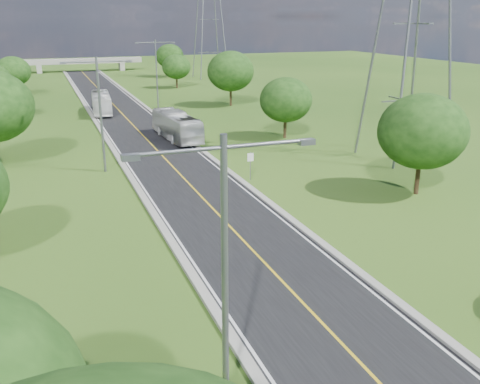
{
  "coord_description": "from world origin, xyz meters",
  "views": [
    {
      "loc": [
        -10.87,
        -2.33,
        13.22
      ],
      "look_at": [
        0.04,
        26.72,
        3.0
      ],
      "focal_mm": 40.0,
      "sensor_mm": 36.0,
      "label": 1
    }
  ],
  "objects": [
    {
      "name": "overpass",
      "position": [
        0.0,
        140.0,
        2.41
      ],
      "size": [
        30.0,
        3.0,
        3.2
      ],
      "color": "gray",
      "rests_on": "ground"
    },
    {
      "name": "tree_rf",
      "position": [
        18.0,
        120.0,
        4.64
      ],
      "size": [
        6.3,
        6.3,
        7.33
      ],
      "color": "black",
      "rests_on": "ground"
    },
    {
      "name": "power_tower_near",
      "position": [
        22.0,
        40.0,
        14.01
      ],
      "size": [
        9.0,
        6.4,
        28.0
      ],
      "color": "slate",
      "rests_on": "ground"
    },
    {
      "name": "tree_le",
      "position": [
        -14.5,
        98.0,
        4.33
      ],
      "size": [
        5.88,
        5.88,
        6.84
      ],
      "color": "black",
      "rests_on": "ground"
    },
    {
      "name": "curb_right",
      "position": [
        4.25,
        66.0,
        0.11
      ],
      "size": [
        0.5,
        150.0,
        0.22
      ],
      "primitive_type": "cube",
      "color": "gray",
      "rests_on": "ground"
    },
    {
      "name": "bus_outbound",
      "position": [
        3.2,
        55.33,
        1.58
      ],
      "size": [
        3.34,
        11.1,
        3.05
      ],
      "primitive_type": "imported",
      "rotation": [
        0.0,
        0.0,
        3.21
      ],
      "color": "silver",
      "rests_on": "road"
    },
    {
      "name": "tree_rc",
      "position": [
        15.0,
        52.0,
        4.33
      ],
      "size": [
        5.88,
        5.88,
        6.84
      ],
      "color": "black",
      "rests_on": "ground"
    },
    {
      "name": "power_tower_far",
      "position": [
        26.0,
        115.0,
        14.01
      ],
      "size": [
        9.0,
        6.4,
        28.0
      ],
      "color": "slate",
      "rests_on": "ground"
    },
    {
      "name": "streetlight_far_right",
      "position": [
        6.0,
        78.0,
        5.94
      ],
      "size": [
        5.9,
        0.25,
        10.0
      ],
      "color": "slate",
      "rests_on": "ground"
    },
    {
      "name": "tree_rb",
      "position": [
        16.0,
        30.0,
        4.95
      ],
      "size": [
        6.72,
        6.72,
        7.82
      ],
      "color": "black",
      "rests_on": "ground"
    },
    {
      "name": "streetlight_mid_left",
      "position": [
        -6.0,
        45.0,
        5.94
      ],
      "size": [
        5.9,
        0.25,
        10.0
      ],
      "color": "slate",
      "rests_on": "ground"
    },
    {
      "name": "bus_inbound",
      "position": [
        -2.59,
        75.95,
        1.51
      ],
      "size": [
        3.28,
        10.57,
        2.9
      ],
      "primitive_type": "imported",
      "rotation": [
        0.0,
        0.0,
        -0.08
      ],
      "color": "white",
      "rests_on": "road"
    },
    {
      "name": "road",
      "position": [
        0.0,
        66.0,
        0.03
      ],
      "size": [
        8.0,
        150.0,
        0.06
      ],
      "primitive_type": "cube",
      "color": "black",
      "rests_on": "ground"
    },
    {
      "name": "ground",
      "position": [
        0.0,
        60.0,
        0.0
      ],
      "size": [
        260.0,
        260.0,
        0.0
      ],
      "primitive_type": "plane",
      "color": "#264914",
      "rests_on": "ground"
    },
    {
      "name": "speed_limit_sign",
      "position": [
        5.2,
        37.98,
        1.6
      ],
      "size": [
        0.55,
        0.09,
        2.4
      ],
      "color": "slate",
      "rests_on": "ground"
    },
    {
      "name": "tree_re",
      "position": [
        14.5,
        100.0,
        4.02
      ],
      "size": [
        5.46,
        5.46,
        6.35
      ],
      "color": "black",
      "rests_on": "ground"
    },
    {
      "name": "tree_rd",
      "position": [
        17.0,
        76.0,
        5.27
      ],
      "size": [
        7.14,
        7.14,
        8.3
      ],
      "color": "black",
      "rests_on": "ground"
    },
    {
      "name": "streetlight_near_left",
      "position": [
        -6.0,
        12.0,
        5.94
      ],
      "size": [
        5.9,
        0.25,
        10.0
      ],
      "color": "slate",
      "rests_on": "ground"
    },
    {
      "name": "curb_left",
      "position": [
        -4.25,
        66.0,
        0.11
      ],
      "size": [
        0.5,
        150.0,
        0.22
      ],
      "primitive_type": "cube",
      "color": "gray",
      "rests_on": "ground"
    }
  ]
}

